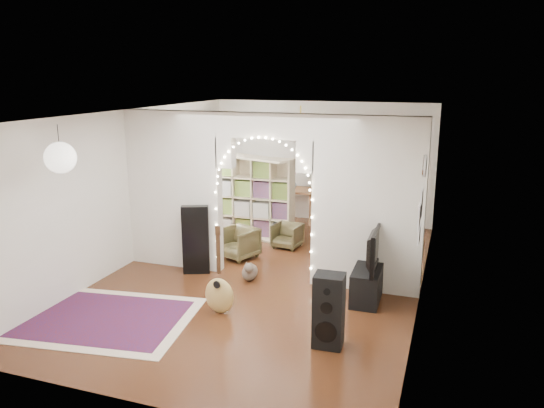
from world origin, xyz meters
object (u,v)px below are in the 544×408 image
(dining_chair_right, at_px, (287,236))
(floor_speaker, at_px, (329,311))
(bookcase, at_px, (254,197))
(dining_chair_left, at_px, (238,243))
(acoustic_guitar, at_px, (219,282))
(media_console, at_px, (368,282))
(dining_table, at_px, (293,191))

(dining_chair_right, bearing_deg, floor_speaker, -57.08)
(floor_speaker, distance_m, bookcase, 4.72)
(dining_chair_left, bearing_deg, floor_speaker, -26.73)
(acoustic_guitar, relative_size, dining_chair_right, 2.07)
(media_console, bearing_deg, dining_table, 120.17)
(floor_speaker, relative_size, dining_chair_left, 1.51)
(floor_speaker, distance_m, dining_chair_right, 3.86)
(media_console, relative_size, dining_chair_left, 1.61)
(media_console, bearing_deg, floor_speaker, -99.44)
(floor_speaker, height_order, dining_table, floor_speaker)
(dining_table, bearing_deg, dining_chair_left, -91.80)
(dining_table, distance_m, dining_chair_right, 2.07)
(acoustic_guitar, xyz_separation_m, media_console, (1.89, 1.19, -0.22))
(dining_table, xyz_separation_m, dining_chair_left, (-0.18, -2.81, -0.40))
(floor_speaker, distance_m, dining_table, 5.85)
(acoustic_guitar, relative_size, media_console, 1.08)
(bookcase, distance_m, dining_chair_left, 1.48)
(acoustic_guitar, xyz_separation_m, dining_table, (-0.47, 5.04, 0.21))
(dining_chair_left, bearing_deg, media_console, -0.22)
(media_console, distance_m, dining_chair_right, 2.66)
(bookcase, distance_m, dining_chair_right, 1.17)
(dining_table, relative_size, dining_chair_right, 2.35)
(bookcase, relative_size, dining_table, 1.36)
(media_console, distance_m, dining_table, 4.53)
(dining_chair_left, distance_m, dining_chair_right, 1.09)
(floor_speaker, relative_size, bookcase, 0.56)
(dining_table, bearing_deg, dining_chair_right, -74.08)
(acoustic_guitar, height_order, dining_chair_left, acoustic_guitar)
(media_console, height_order, dining_chair_left, dining_chair_left)
(dining_chair_left, bearing_deg, dining_table, 108.47)
(bookcase, height_order, dining_table, bookcase)
(dining_table, relative_size, dining_chair_left, 1.98)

